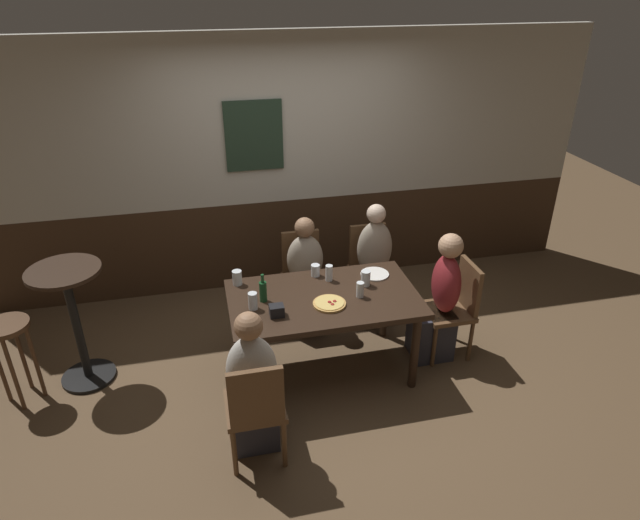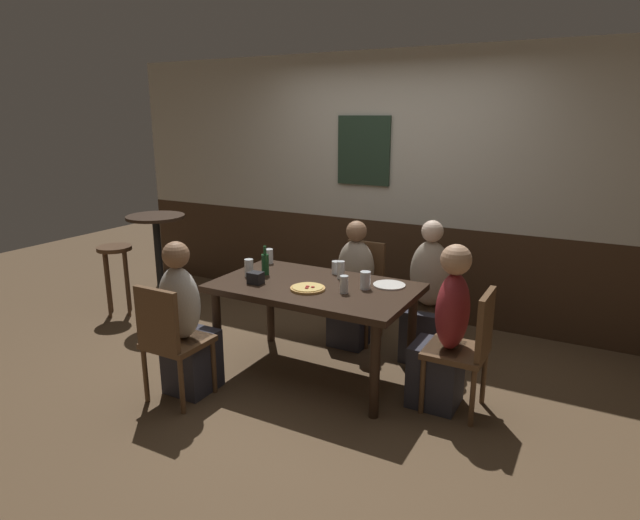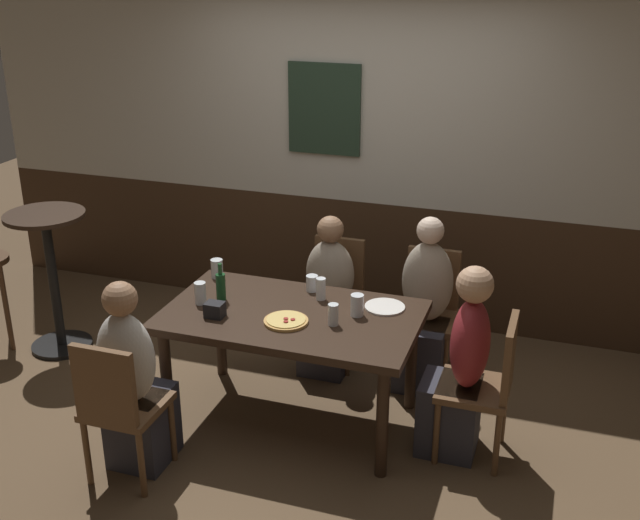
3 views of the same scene
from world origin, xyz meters
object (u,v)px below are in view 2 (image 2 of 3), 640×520
object	(u,v)px
chair_mid_far	(361,285)
side_bar_table	(159,258)
chair_head_east	(468,345)
pizza	(308,288)
beer_bottle_green	(265,264)
person_mid_far	(353,293)
tumbler_water	(344,285)
beer_glass_half	(336,268)
person_right_far	(427,302)
bar_stool	(116,261)
dining_table	(315,295)
beer_glass_tall	(341,270)
pint_glass_amber	(269,257)
highball_clear	(249,269)
plate_white_large	(389,285)
tumbler_short	(365,281)
condiment_caddy	(256,278)
person_head_east	(444,339)
chair_right_far	(433,296)
chair_left_near	(170,337)
person_left_near	(186,330)

from	to	relation	value
chair_mid_far	side_bar_table	xyz separation A→B (m)	(-1.97, -0.53, 0.12)
chair_head_east	pizza	world-z (taller)	chair_head_east
pizza	beer_bottle_green	size ratio (longest dim) A/B	1.09
chair_mid_far	person_mid_far	distance (m)	0.17
tumbler_water	beer_glass_half	size ratio (longest dim) A/B	1.26
person_right_far	bar_stool	xyz separation A→B (m)	(-3.09, -0.51, 0.07)
dining_table	pizza	size ratio (longest dim) A/B	5.86
beer_glass_tall	beer_glass_half	world-z (taller)	beer_glass_tall
pint_glass_amber	beer_bottle_green	size ratio (longest dim) A/B	0.52
chair_head_east	highball_clear	xyz separation A→B (m)	(-1.76, -0.05, 0.30)
person_right_far	side_bar_table	xyz separation A→B (m)	(-2.64, -0.36, 0.12)
tumbler_water	side_bar_table	xyz separation A→B (m)	(-2.25, 0.41, -0.18)
beer_bottle_green	beer_glass_tall	bearing A→B (deg)	18.77
chair_head_east	plate_white_large	xyz separation A→B (m)	(-0.67, 0.25, 0.25)
person_mid_far	tumbler_short	size ratio (longest dim) A/B	8.34
chair_mid_far	highball_clear	distance (m)	1.13
beer_glass_half	chair_head_east	bearing A→B (deg)	-16.56
pizza	tumbler_water	bearing A→B (deg)	13.20
beer_bottle_green	condiment_caddy	xyz separation A→B (m)	(0.07, -0.23, -0.05)
beer_bottle_green	plate_white_large	bearing A→B (deg)	11.62
chair_mid_far	condiment_caddy	world-z (taller)	chair_mid_far
chair_mid_far	pizza	distance (m)	1.03
chair_head_east	beer_glass_tall	xyz separation A→B (m)	(-1.08, 0.24, 0.31)
person_head_east	person_mid_far	bearing A→B (deg)	145.44
chair_right_far	tumbler_water	xyz separation A→B (m)	(-0.39, -0.93, 0.30)
person_mid_far	tumbler_short	distance (m)	0.79
person_right_far	tumbler_short	world-z (taller)	person_right_far
chair_left_near	plate_white_large	size ratio (longest dim) A/B	3.58
person_right_far	person_mid_far	xyz separation A→B (m)	(-0.67, -0.00, -0.03)
chair_mid_far	chair_head_east	bearing A→B (deg)	-36.27
beer_glass_tall	tumbler_water	xyz separation A→B (m)	(0.18, -0.31, -0.00)
dining_table	beer_bottle_green	distance (m)	0.52
dining_table	person_left_near	size ratio (longest dim) A/B	1.32
person_right_far	tumbler_water	size ratio (longest dim) A/B	9.05
chair_left_near	tumbler_short	bearing A→B (deg)	42.42
person_left_near	person_right_far	xyz separation A→B (m)	(1.35, 1.41, 0.01)
chair_head_east	person_right_far	world-z (taller)	person_right_far
person_right_far	pizza	distance (m)	1.10
pint_glass_amber	highball_clear	bearing A→B (deg)	-78.53
tumbler_water	beer_glass_half	world-z (taller)	tumbler_water
pizza	beer_glass_tall	bearing A→B (deg)	76.60
chair_right_far	person_left_near	world-z (taller)	person_left_near
tumbler_short	pint_glass_amber	bearing A→B (deg)	166.07
beer_glass_tall	beer_bottle_green	bearing A→B (deg)	-161.23
dining_table	beer_glass_tall	bearing A→B (deg)	66.98
pizza	person_head_east	bearing A→B (deg)	7.37
person_head_east	tumbler_short	world-z (taller)	person_head_east
pizza	bar_stool	distance (m)	2.46
chair_right_far	pizza	size ratio (longest dim) A/B	3.37
chair_left_near	pizza	world-z (taller)	chair_left_near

